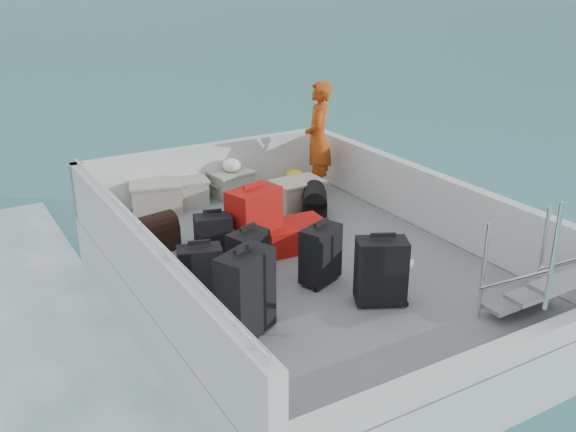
{
  "coord_description": "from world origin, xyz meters",
  "views": [
    {
      "loc": [
        -3.28,
        -5.25,
        3.56
      ],
      "look_at": [
        0.01,
        0.34,
        1.0
      ],
      "focal_mm": 40.0,
      "sensor_mm": 36.0,
      "label": 1
    }
  ],
  "objects_px": {
    "suitcase_2": "(214,241)",
    "suitcase_8": "(293,235)",
    "crate_1": "(187,193)",
    "suitcase_0": "(246,294)",
    "suitcase_1": "(201,277)",
    "passenger": "(318,138)",
    "crate_0": "(157,199)",
    "suitcase_7": "(321,255)",
    "crate_3": "(298,196)",
    "suitcase_6": "(381,272)",
    "crate_2": "(232,185)",
    "suitcase_5": "(254,223)",
    "suitcase_4": "(248,260)"
  },
  "relations": [
    {
      "from": "suitcase_2",
      "to": "suitcase_8",
      "type": "relative_size",
      "value": 0.75
    },
    {
      "from": "crate_1",
      "to": "suitcase_8",
      "type": "bearing_deg",
      "value": -75.01
    },
    {
      "from": "suitcase_8",
      "to": "suitcase_0",
      "type": "bearing_deg",
      "value": 141.4
    },
    {
      "from": "suitcase_0",
      "to": "suitcase_8",
      "type": "xyz_separation_m",
      "value": [
        1.27,
        1.34,
        -0.23
      ]
    },
    {
      "from": "suitcase_1",
      "to": "passenger",
      "type": "height_order",
      "value": "passenger"
    },
    {
      "from": "suitcase_8",
      "to": "crate_1",
      "type": "relative_size",
      "value": 1.44
    },
    {
      "from": "suitcase_0",
      "to": "crate_0",
      "type": "relative_size",
      "value": 1.25
    },
    {
      "from": "suitcase_7",
      "to": "crate_3",
      "type": "bearing_deg",
      "value": 42.3
    },
    {
      "from": "suitcase_2",
      "to": "suitcase_7",
      "type": "xyz_separation_m",
      "value": [
        0.74,
        -0.89,
        0.02
      ]
    },
    {
      "from": "suitcase_6",
      "to": "crate_0",
      "type": "relative_size",
      "value": 1.05
    },
    {
      "from": "suitcase_7",
      "to": "crate_3",
      "type": "distance_m",
      "value": 2.05
    },
    {
      "from": "suitcase_0",
      "to": "crate_3",
      "type": "distance_m",
      "value": 3.03
    },
    {
      "from": "crate_0",
      "to": "crate_2",
      "type": "relative_size",
      "value": 1.17
    },
    {
      "from": "suitcase_1",
      "to": "suitcase_5",
      "type": "xyz_separation_m",
      "value": [
        0.94,
        0.75,
        0.08
      ]
    },
    {
      "from": "suitcase_1",
      "to": "suitcase_7",
      "type": "xyz_separation_m",
      "value": [
        1.2,
        -0.14,
        -0.0
      ]
    },
    {
      "from": "suitcase_4",
      "to": "crate_3",
      "type": "xyz_separation_m",
      "value": [
        1.51,
        1.57,
        -0.11
      ]
    },
    {
      "from": "suitcase_2",
      "to": "suitcase_8",
      "type": "xyz_separation_m",
      "value": [
        0.94,
        -0.03,
        -0.13
      ]
    },
    {
      "from": "suitcase_8",
      "to": "crate_2",
      "type": "distance_m",
      "value": 1.87
    },
    {
      "from": "suitcase_4",
      "to": "passenger",
      "type": "bearing_deg",
      "value": 24.83
    },
    {
      "from": "suitcase_0",
      "to": "suitcase_7",
      "type": "bearing_deg",
      "value": -1.06
    },
    {
      "from": "suitcase_2",
      "to": "suitcase_6",
      "type": "bearing_deg",
      "value": -41.6
    },
    {
      "from": "suitcase_7",
      "to": "crate_1",
      "type": "height_order",
      "value": "suitcase_7"
    },
    {
      "from": "suitcase_1",
      "to": "passenger",
      "type": "distance_m",
      "value": 3.41
    },
    {
      "from": "crate_2",
      "to": "suitcase_0",
      "type": "bearing_deg",
      "value": -113.9
    },
    {
      "from": "suitcase_6",
      "to": "suitcase_7",
      "type": "bearing_deg",
      "value": 138.71
    },
    {
      "from": "suitcase_1",
      "to": "crate_0",
      "type": "distance_m",
      "value": 2.55
    },
    {
      "from": "crate_3",
      "to": "suitcase_7",
      "type": "bearing_deg",
      "value": -115.08
    },
    {
      "from": "suitcase_2",
      "to": "suitcase_1",
      "type": "bearing_deg",
      "value": -106.37
    },
    {
      "from": "suitcase_2",
      "to": "crate_3",
      "type": "distance_m",
      "value": 1.87
    },
    {
      "from": "suitcase_0",
      "to": "crate_0",
      "type": "height_order",
      "value": "suitcase_0"
    },
    {
      "from": "suitcase_5",
      "to": "suitcase_6",
      "type": "height_order",
      "value": "suitcase_5"
    },
    {
      "from": "suitcase_1",
      "to": "suitcase_7",
      "type": "distance_m",
      "value": 1.21
    },
    {
      "from": "crate_0",
      "to": "crate_2",
      "type": "height_order",
      "value": "crate_0"
    },
    {
      "from": "suitcase_2",
      "to": "suitcase_4",
      "type": "bearing_deg",
      "value": -66.18
    },
    {
      "from": "suitcase_4",
      "to": "suitcase_0",
      "type": "bearing_deg",
      "value": -137.25
    },
    {
      "from": "crate_0",
      "to": "passenger",
      "type": "xyz_separation_m",
      "value": [
        2.16,
        -0.39,
        0.58
      ]
    },
    {
      "from": "suitcase_7",
      "to": "crate_2",
      "type": "bearing_deg",
      "value": 59.85
    },
    {
      "from": "suitcase_2",
      "to": "suitcase_8",
      "type": "bearing_deg",
      "value": 13.31
    },
    {
      "from": "crate_3",
      "to": "suitcase_0",
      "type": "bearing_deg",
      "value": -129.54
    },
    {
      "from": "suitcase_0",
      "to": "suitcase_6",
      "type": "xyz_separation_m",
      "value": [
        1.31,
        -0.14,
        -0.06
      ]
    },
    {
      "from": "suitcase_8",
      "to": "suitcase_4",
      "type": "bearing_deg",
      "value": 128.82
    },
    {
      "from": "suitcase_1",
      "to": "suitcase_6",
      "type": "bearing_deg",
      "value": -11.33
    },
    {
      "from": "suitcase_7",
      "to": "suitcase_8",
      "type": "distance_m",
      "value": 0.89
    },
    {
      "from": "suitcase_7",
      "to": "passenger",
      "type": "distance_m",
      "value": 2.72
    },
    {
      "from": "suitcase_6",
      "to": "suitcase_2",
      "type": "bearing_deg",
      "value": 150.23
    },
    {
      "from": "suitcase_5",
      "to": "passenger",
      "type": "height_order",
      "value": "passenger"
    },
    {
      "from": "suitcase_1",
      "to": "suitcase_6",
      "type": "relative_size",
      "value": 0.93
    },
    {
      "from": "suitcase_6",
      "to": "suitcase_0",
      "type": "bearing_deg",
      "value": -159.04
    },
    {
      "from": "passenger",
      "to": "suitcase_0",
      "type": "bearing_deg",
      "value": -7.35
    },
    {
      "from": "crate_1",
      "to": "suitcase_5",
      "type": "bearing_deg",
      "value": -88.93
    }
  ]
}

